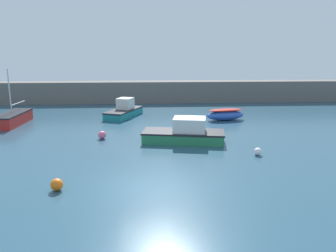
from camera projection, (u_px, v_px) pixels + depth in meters
ground_plane at (146, 188)px, 15.14m from camera, size 120.00×120.00×0.20m
harbor_breakwater at (146, 92)px, 40.50m from camera, size 55.10×2.73×2.58m
sailboat_short_mast at (12, 119)px, 27.96m from camera, size 1.87×5.30×4.72m
cabin_cruiser_white at (185, 133)px, 22.46m from camera, size 5.86×3.11×1.71m
rowboat_with_red_cover at (225, 114)px, 29.78m from camera, size 3.70×1.81×1.05m
motorboat_grey_hull at (124, 111)px, 31.38m from camera, size 3.63×5.32×1.77m
mooring_buoy_orange at (57, 185)px, 14.58m from camera, size 0.55×0.55×0.55m
mooring_buoy_white at (258, 152)px, 19.62m from camera, size 0.46×0.46×0.46m
mooring_buoy_pink at (102, 135)px, 23.35m from camera, size 0.57×0.57×0.57m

